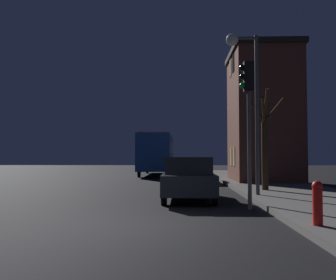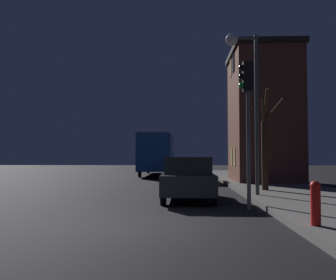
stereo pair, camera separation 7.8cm
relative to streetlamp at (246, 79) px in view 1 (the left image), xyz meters
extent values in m
plane|color=black|center=(-3.25, -5.24, -4.47)|extent=(120.00, 120.00, 0.00)
cube|color=brown|center=(2.45, 8.50, -0.55)|extent=(3.59, 5.04, 7.48)
cube|color=black|center=(2.45, 8.50, 3.34)|extent=(3.83, 5.28, 0.30)
cube|color=#E5C67F|center=(0.64, 7.87, -2.90)|extent=(0.03, 0.70, 1.10)
cube|color=#E5C67F|center=(0.64, 9.13, -2.90)|extent=(0.03, 0.70, 1.10)
cube|color=black|center=(0.64, 7.87, 2.59)|extent=(0.03, 0.70, 1.10)
cube|color=#E5C67F|center=(0.64, 9.13, 2.59)|extent=(0.03, 0.70, 1.10)
cylinder|color=#4C4C4C|center=(0.41, 0.00, -1.33)|extent=(0.14, 0.14, 5.93)
cylinder|color=#4C4C4C|center=(-0.04, 0.00, 1.53)|extent=(0.90, 0.09, 0.09)
sphere|color=white|center=(-0.49, 0.00, 1.48)|extent=(0.46, 0.46, 0.46)
cylinder|color=#4C4C4C|center=(-0.36, -2.64, -2.70)|extent=(0.12, 0.12, 3.53)
cube|color=black|center=(-0.36, -2.64, -0.48)|extent=(0.30, 0.24, 0.90)
sphere|color=black|center=(-0.54, -2.64, -0.21)|extent=(0.20, 0.20, 0.20)
sphere|color=black|center=(-0.54, -2.64, -0.48)|extent=(0.20, 0.20, 0.20)
sphere|color=green|center=(-0.54, -2.64, -0.75)|extent=(0.20, 0.20, 0.20)
cylinder|color=#382819|center=(1.13, 2.04, -2.86)|extent=(0.28, 0.28, 2.87)
cylinder|color=#382819|center=(1.01, 1.64, -0.96)|extent=(0.39, 0.93, 1.00)
cylinder|color=#382819|center=(1.42, 1.56, -1.00)|extent=(0.71, 1.09, 0.95)
cylinder|color=#382819|center=(1.26, 2.25, -0.99)|extent=(0.41, 0.57, 0.92)
cylinder|color=#382819|center=(0.85, 2.32, -0.91)|extent=(0.70, 0.69, 1.08)
cylinder|color=#382819|center=(1.13, 1.71, -0.77)|extent=(0.14, 0.78, 1.36)
cube|color=#194793|center=(-4.48, 17.94, -2.58)|extent=(2.48, 10.55, 2.83)
cube|color=black|center=(-4.48, 17.94, -2.07)|extent=(2.50, 9.71, 1.02)
cube|color=#B2B2B2|center=(-4.48, 17.94, -1.10)|extent=(2.36, 10.03, 0.12)
cylinder|color=black|center=(-3.33, 21.37, -3.99)|extent=(0.18, 0.96, 0.96)
cylinder|color=black|center=(-5.63, 21.37, -3.99)|extent=(0.18, 0.96, 0.96)
cylinder|color=black|center=(-3.33, 14.51, -3.99)|extent=(0.18, 0.96, 0.96)
cylinder|color=black|center=(-5.63, 14.51, -3.99)|extent=(0.18, 0.96, 0.96)
cube|color=black|center=(-2.15, -0.32, -3.83)|extent=(1.79, 4.39, 0.66)
cube|color=black|center=(-2.15, -0.54, -3.21)|extent=(1.58, 2.28, 0.58)
cylinder|color=black|center=(-1.34, 1.11, -4.16)|extent=(0.18, 0.62, 0.62)
cylinder|color=black|center=(-2.96, 1.11, -4.16)|extent=(0.18, 0.62, 0.62)
cylinder|color=black|center=(-1.34, -1.75, -4.16)|extent=(0.18, 0.62, 0.62)
cylinder|color=black|center=(-2.96, -1.75, -4.16)|extent=(0.18, 0.62, 0.62)
cube|color=#B7BABF|center=(-1.80, 9.09, -3.85)|extent=(1.87, 4.01, 0.64)
cube|color=black|center=(-1.80, 8.89, -3.25)|extent=(1.65, 2.09, 0.55)
cylinder|color=black|center=(-0.96, 10.39, -4.17)|extent=(0.18, 0.60, 0.60)
cylinder|color=black|center=(-2.65, 10.39, -4.17)|extent=(0.18, 0.60, 0.60)
cylinder|color=black|center=(-0.96, 7.79, -4.17)|extent=(0.18, 0.60, 0.60)
cylinder|color=black|center=(-2.65, 7.79, -4.17)|extent=(0.18, 0.60, 0.60)
cylinder|color=red|center=(0.37, -6.16, -3.92)|extent=(0.20, 0.20, 0.75)
sphere|color=red|center=(0.37, -6.16, -3.50)|extent=(0.21, 0.21, 0.21)
camera|label=1|loc=(-2.39, -13.90, -2.90)|focal=40.00mm
camera|label=2|loc=(-2.31, -13.90, -2.90)|focal=40.00mm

